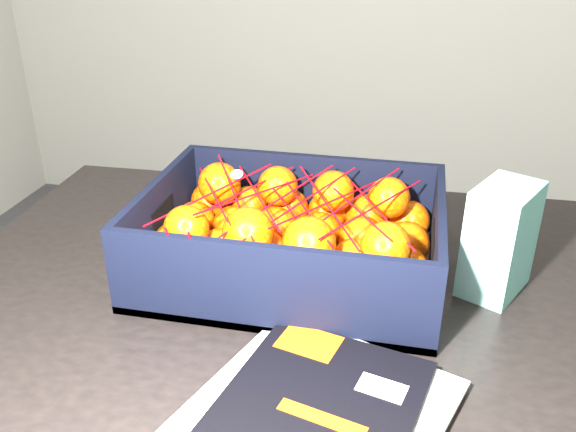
% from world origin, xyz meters
% --- Properties ---
extents(table, '(1.22, 0.84, 0.75)m').
position_xyz_m(table, '(-0.02, -0.05, 0.65)').
color(table, black).
rests_on(table, ground).
extents(magazine_stack, '(0.35, 0.34, 0.02)m').
position_xyz_m(magazine_stack, '(-0.00, -0.31, 0.76)').
color(magazine_stack, silver).
rests_on(magazine_stack, table).
extents(produce_crate, '(0.44, 0.33, 0.13)m').
position_xyz_m(produce_crate, '(-0.09, -0.00, 0.79)').
color(produce_crate, brown).
rests_on(produce_crate, table).
extents(clementine_heap, '(0.42, 0.32, 0.13)m').
position_xyz_m(clementine_heap, '(-0.08, -0.00, 0.81)').
color(clementine_heap, '#E44A04').
rests_on(clementine_heap, produce_crate).
extents(mesh_net, '(0.37, 0.29, 0.09)m').
position_xyz_m(mesh_net, '(-0.09, -0.01, 0.87)').
color(mesh_net, '#B40611').
rests_on(mesh_net, clementine_heap).
extents(retail_carton, '(0.11, 0.13, 0.16)m').
position_xyz_m(retail_carton, '(0.22, 0.01, 0.83)').
color(retail_carton, silver).
rests_on(retail_carton, table).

